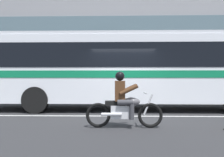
# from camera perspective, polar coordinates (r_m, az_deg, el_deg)

# --- Properties ---
(ground_plane) EXTENTS (60.00, 60.00, 0.00)m
(ground_plane) POSITION_cam_1_polar(r_m,az_deg,el_deg) (9.42, 2.69, -8.30)
(ground_plane) COLOR #2B2B2D
(sidewalk_curb) EXTENTS (28.00, 3.80, 0.15)m
(sidewalk_curb) POSITION_cam_1_polar(r_m,az_deg,el_deg) (14.48, 2.32, -5.01)
(sidewalk_curb) COLOR #B7B2A8
(sidewalk_curb) RESTS_ON ground_plane
(lane_center_stripe) EXTENTS (26.60, 0.14, 0.01)m
(lane_center_stripe) POSITION_cam_1_polar(r_m,az_deg,el_deg) (8.83, 2.76, -8.85)
(lane_center_stripe) COLOR silver
(lane_center_stripe) RESTS_ON ground_plane
(transit_bus) EXTENTS (13.34, 2.63, 3.22)m
(transit_bus) POSITION_cam_1_polar(r_m,az_deg,el_deg) (10.56, 6.36, 2.88)
(transit_bus) COLOR silver
(transit_bus) RESTS_ON ground_plane
(motorcycle_with_rider) EXTENTS (2.14, 0.64, 1.56)m
(motorcycle_with_rider) POSITION_cam_1_polar(r_m,az_deg,el_deg) (6.75, 2.77, -6.08)
(motorcycle_with_rider) COLOR black
(motorcycle_with_rider) RESTS_ON ground_plane
(fire_hydrant) EXTENTS (0.22, 0.30, 0.75)m
(fire_hydrant) POSITION_cam_1_polar(r_m,az_deg,el_deg) (13.91, 17.90, -3.40)
(fire_hydrant) COLOR gold
(fire_hydrant) RESTS_ON sidewalk_curb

